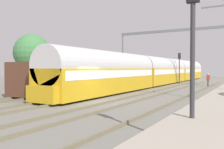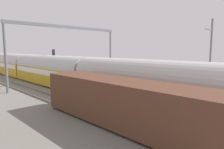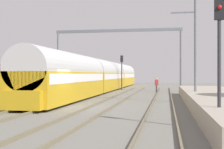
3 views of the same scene
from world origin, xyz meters
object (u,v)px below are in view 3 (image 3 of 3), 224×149
Objects in this scene: freight_car at (19,83)px; person_crossing at (157,84)px; passenger_train at (105,76)px; catenary_gantry at (117,45)px; railway_signal_near at (219,45)px; railway_signal_far at (122,68)px.

freight_car is 17.76m from person_crossing.
passenger_train is 17.30m from freight_car.
person_crossing is 0.11× the size of catenary_gantry.
freight_car is 2.50× the size of railway_signal_near.
catenary_gantry is at bearing 106.89° from railway_signal_near.
catenary_gantry is (1.94, -1.66, 3.90)m from passenger_train.
railway_signal_far is 4.89m from catenary_gantry.
catenary_gantry reaches higher than person_crossing.
railway_signal_near is at bearing -70.50° from passenger_train.
person_crossing is 26.04m from railway_signal_near.
catenary_gantry is (0.02, -4.00, 2.81)m from railway_signal_far.
railway_signal_far is 0.30× the size of catenary_gantry.
railway_signal_far is at bearing 90.35° from catenary_gantry.
railway_signal_near is at bearing -73.11° from catenary_gantry.
catenary_gantry is at bearing -40.61° from passenger_train.
person_crossing is (6.85, -2.71, -0.94)m from passenger_train.
catenary_gantry is (-8.13, 26.77, 2.56)m from railway_signal_near.
freight_car is at bearing -102.98° from passenger_train.
passenger_train is 3.07× the size of catenary_gantry.
railway_signal_far reaches higher than person_crossing.
railway_signal_near is 0.32× the size of catenary_gantry.
person_crossing is at bearing 97.13° from railway_signal_near.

